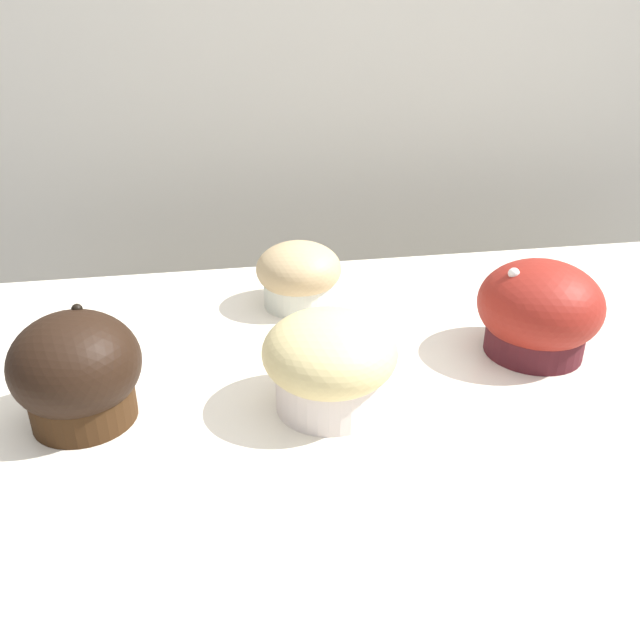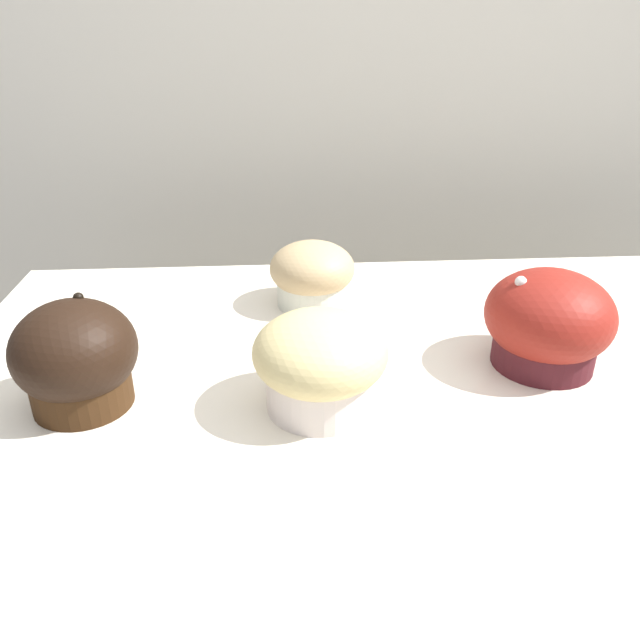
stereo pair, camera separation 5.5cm
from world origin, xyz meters
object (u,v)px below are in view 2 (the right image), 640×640
(muffin_back_left, at_px, (312,274))
(muffin_front_left, at_px, (76,358))
(muffin_front_center, at_px, (320,361))
(muffin_back_right, at_px, (548,322))

(muffin_back_left, xyz_separation_m, muffin_front_left, (-0.20, -0.18, 0.01))
(muffin_back_left, height_order, muffin_front_left, muffin_front_left)
(muffin_front_center, distance_m, muffin_front_left, 0.19)
(muffin_back_left, bearing_deg, muffin_front_left, -137.41)
(muffin_back_right, bearing_deg, muffin_back_left, 144.49)
(muffin_front_center, relative_size, muffin_front_left, 1.10)
(muffin_front_center, bearing_deg, muffin_back_right, 14.25)
(muffin_back_right, bearing_deg, muffin_front_left, -174.57)
(muffin_back_right, distance_m, muffin_front_left, 0.40)
(muffin_front_center, xyz_separation_m, muffin_back_left, (0.00, 0.20, -0.01))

